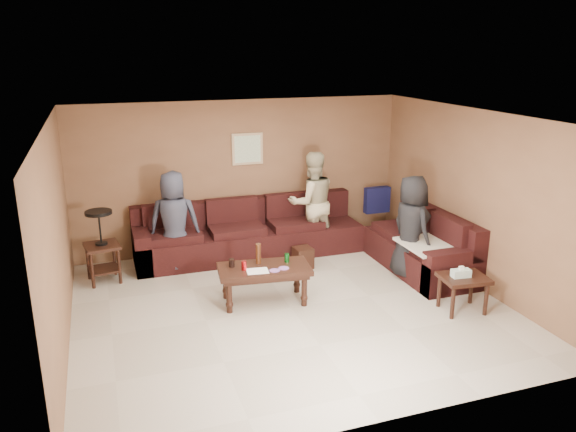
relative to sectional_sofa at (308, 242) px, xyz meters
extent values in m
plane|color=#BBB29E|center=(-0.81, -1.52, -0.33)|extent=(5.50, 5.50, 0.00)
cube|color=white|center=(-0.81, -1.52, 2.12)|extent=(5.50, 5.00, 0.10)
cube|color=brown|center=(-0.81, 0.98, 0.92)|extent=(5.50, 0.10, 2.50)
cube|color=brown|center=(-0.81, -4.02, 0.92)|extent=(5.50, 0.10, 2.50)
cube|color=brown|center=(-3.56, -1.52, 0.92)|extent=(0.10, 5.00, 2.50)
cube|color=brown|center=(1.94, -1.52, 0.92)|extent=(0.10, 5.00, 2.50)
cube|color=black|center=(-0.81, 0.53, -0.10)|extent=(3.70, 0.90, 0.45)
cube|color=black|center=(-0.81, 0.86, 0.35)|extent=(3.70, 0.24, 0.45)
cube|color=black|center=(-2.54, 0.53, -0.01)|extent=(0.24, 0.90, 0.63)
cube|color=black|center=(1.49, -0.92, -0.10)|extent=(0.90, 2.00, 0.45)
cube|color=black|center=(1.82, -0.92, 0.35)|extent=(0.24, 2.00, 0.45)
cube|color=black|center=(1.49, -1.80, -0.01)|extent=(0.90, 0.24, 0.63)
cube|color=#12133B|center=(1.49, 0.53, 0.42)|extent=(0.45, 0.14, 0.45)
cube|color=beige|center=(1.49, -1.37, 0.25)|extent=(1.00, 0.85, 0.04)
cube|color=black|center=(-1.09, -1.23, 0.15)|extent=(1.28, 0.75, 0.07)
cube|color=black|center=(-1.09, -1.23, 0.08)|extent=(1.18, 0.65, 0.06)
cylinder|color=black|center=(-1.61, -1.39, -0.10)|extent=(0.08, 0.08, 0.44)
cylinder|color=black|center=(-0.62, -1.51, -0.10)|extent=(0.08, 0.08, 0.44)
cylinder|color=black|center=(-1.56, -0.95, -0.10)|extent=(0.08, 0.08, 0.44)
cylinder|color=black|center=(-0.57, -1.07, -0.10)|extent=(0.08, 0.08, 0.44)
cylinder|color=red|center=(-1.37, -1.25, 0.24)|extent=(0.07, 0.07, 0.12)
cylinder|color=#167F26|center=(-0.75, -1.16, 0.24)|extent=(0.07, 0.07, 0.12)
cylinder|color=#391C0D|center=(-1.13, -1.09, 0.32)|extent=(0.07, 0.07, 0.28)
cylinder|color=black|center=(-1.50, -1.09, 0.24)|extent=(0.08, 0.08, 0.11)
cube|color=white|center=(-1.22, -1.35, 0.18)|extent=(0.30, 0.25, 0.00)
cylinder|color=#DB4D7C|center=(-1.00, -1.41, 0.19)|extent=(0.14, 0.14, 0.01)
cylinder|color=#DB4D7C|center=(-0.86, -1.37, 0.19)|extent=(0.14, 0.14, 0.01)
cube|color=black|center=(-3.12, 0.20, 0.22)|extent=(0.54, 0.54, 0.05)
cube|color=black|center=(-3.12, 0.20, -0.14)|extent=(0.47, 0.47, 0.03)
cylinder|color=black|center=(-3.28, -0.02, -0.05)|extent=(0.05, 0.05, 0.55)
cylinder|color=black|center=(-2.90, 0.04, -0.05)|extent=(0.05, 0.05, 0.55)
cylinder|color=black|center=(-3.33, 0.36, -0.05)|extent=(0.05, 0.05, 0.55)
cylinder|color=black|center=(-2.96, 0.41, -0.05)|extent=(0.05, 0.05, 0.55)
cylinder|color=black|center=(-3.12, 0.20, 0.26)|extent=(0.17, 0.17, 0.03)
cylinder|color=black|center=(-3.12, 0.20, 0.50)|extent=(0.03, 0.03, 0.45)
cylinder|color=black|center=(-3.12, 0.20, 0.73)|extent=(0.38, 0.38, 0.05)
cube|color=black|center=(1.27, -2.31, 0.13)|extent=(0.63, 0.54, 0.05)
cylinder|color=black|center=(1.02, -2.47, -0.10)|extent=(0.05, 0.05, 0.46)
cylinder|color=black|center=(1.48, -2.52, -0.10)|extent=(0.05, 0.05, 0.46)
cylinder|color=black|center=(1.05, -2.11, -0.10)|extent=(0.05, 0.05, 0.46)
cylinder|color=black|center=(1.52, -2.16, -0.10)|extent=(0.05, 0.05, 0.46)
cube|color=white|center=(1.21, -2.31, 0.21)|extent=(0.25, 0.14, 0.10)
cube|color=white|center=(1.21, -2.31, 0.28)|extent=(0.06, 0.04, 0.05)
cube|color=black|center=(-0.17, -0.24, -0.16)|extent=(0.29, 0.29, 0.33)
cube|color=tan|center=(-0.71, 0.96, 1.37)|extent=(0.52, 0.03, 0.52)
cube|color=silver|center=(-0.71, 0.95, 1.37)|extent=(0.44, 0.01, 0.44)
imported|color=#2F3342|center=(-2.05, 0.32, 0.45)|extent=(0.85, 0.65, 1.55)
imported|color=#BCB08B|center=(0.23, 0.43, 0.52)|extent=(0.82, 0.64, 1.69)
imported|color=black|center=(1.19, -1.10, 0.45)|extent=(0.59, 0.81, 1.55)
camera|label=1|loc=(-3.03, -7.90, 2.99)|focal=35.00mm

